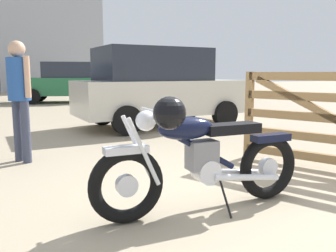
{
  "coord_description": "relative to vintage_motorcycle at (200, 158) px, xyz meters",
  "views": [
    {
      "loc": [
        -1.67,
        -2.95,
        1.23
      ],
      "look_at": [
        -0.29,
        0.92,
        0.61
      ],
      "focal_mm": 37.63,
      "sensor_mm": 36.0,
      "label": 1
    }
  ],
  "objects": [
    {
      "name": "vintage_motorcycle",
      "position": [
        0.0,
        0.0,
        0.0
      ],
      "size": [
        2.08,
        0.73,
        1.07
      ],
      "rotation": [
        0.0,
        0.0,
        3.21
      ],
      "color": "black",
      "rests_on": "ground_plane"
    },
    {
      "name": "white_estate_far",
      "position": [
        1.26,
        4.98,
        0.43
      ],
      "size": [
        4.1,
        2.24,
        1.78
      ],
      "rotation": [
        0.0,
        0.0,
        0.14
      ],
      "color": "black",
      "rests_on": "ground_plane"
    },
    {
      "name": "dark_sedan_left",
      "position": [
        -0.18,
        12.69,
        0.34
      ],
      "size": [
        4.43,
        2.45,
        1.67
      ],
      "rotation": [
        0.0,
        0.0,
        -0.17
      ],
      "color": "black",
      "rests_on": "ground_plane"
    },
    {
      "name": "bystander",
      "position": [
        -1.57,
        2.46,
        0.53
      ],
      "size": [
        0.31,
        0.38,
        1.66
      ],
      "rotation": [
        0.0,
        0.0,
        3.8
      ],
      "color": "#383D51",
      "rests_on": "ground_plane"
    },
    {
      "name": "ground_plane",
      "position": [
        0.39,
        0.21,
        -0.49
      ],
      "size": [
        80.0,
        80.0,
        0.0
      ],
      "primitive_type": "plane",
      "color": "gray"
    }
  ]
}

